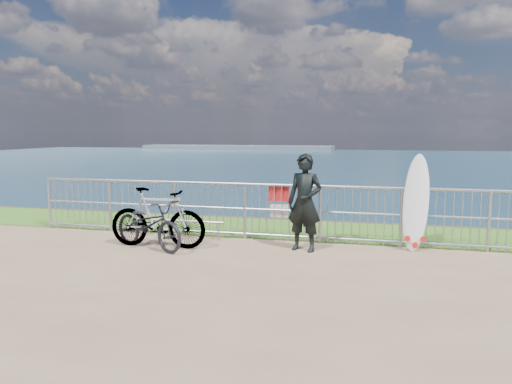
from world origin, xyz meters
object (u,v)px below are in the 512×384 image
(surfer, at_px, (305,203))
(bicycle_near, at_px, (149,224))
(bicycle_far, at_px, (157,218))
(surfboard, at_px, (416,206))

(surfer, xyz_separation_m, bicycle_near, (-2.78, -0.57, -0.42))
(bicycle_near, height_order, bicycle_far, bicycle_far)
(surfer, height_order, bicycle_far, surfer)
(bicycle_near, distance_m, bicycle_far, 0.21)
(surfer, bearing_deg, surfboard, 29.40)
(bicycle_near, bearing_deg, bicycle_far, -13.26)
(surfer, xyz_separation_m, bicycle_far, (-2.67, -0.43, -0.32))
(surfer, xyz_separation_m, surfboard, (1.93, 0.54, -0.07))
(surfboard, xyz_separation_m, bicycle_near, (-4.71, -1.11, -0.35))
(surfboard, relative_size, bicycle_near, 1.01)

